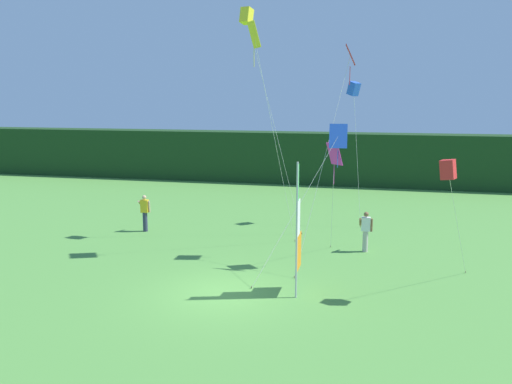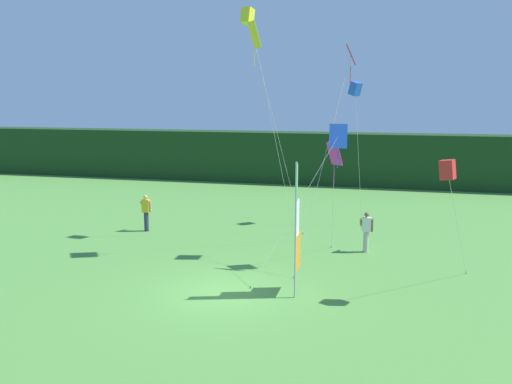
% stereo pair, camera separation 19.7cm
% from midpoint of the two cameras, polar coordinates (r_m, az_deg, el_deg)
% --- Properties ---
extents(ground_plane, '(120.00, 120.00, 0.00)m').
position_cam_midpoint_polar(ground_plane, '(17.62, -3.35, -10.87)').
color(ground_plane, '#518E3D').
extents(distant_treeline, '(80.00, 2.40, 3.76)m').
position_cam_midpoint_polar(distant_treeline, '(39.27, 6.50, 3.68)').
color(distant_treeline, '#193819').
rests_on(distant_treeline, ground).
extents(banner_flag, '(0.06, 1.03, 4.39)m').
position_cam_midpoint_polar(banner_flag, '(16.89, 4.81, -4.33)').
color(banner_flag, '#B7B7BC').
rests_on(banner_flag, ground).
extents(person_near_banner, '(0.55, 0.48, 1.69)m').
position_cam_midpoint_polar(person_near_banner, '(22.23, 12.11, -4.14)').
color(person_near_banner, '#B7B2A3').
rests_on(person_near_banner, ground).
extents(person_mid_field, '(0.55, 0.48, 1.76)m').
position_cam_midpoint_polar(person_mid_field, '(25.64, -11.61, -2.12)').
color(person_mid_field, '#2D334C').
rests_on(person_mid_field, ground).
extents(kite_blue_box_0, '(0.98, 1.35, 7.11)m').
position_cam_midpoint_polar(kite_blue_box_0, '(26.72, 10.92, 10.87)').
color(kite_blue_box_0, brown).
rests_on(kite_blue_box_0, ground).
extents(kite_magenta_diamond_1, '(0.66, 2.82, 4.69)m').
position_cam_midpoint_polar(kite_magenta_diamond_1, '(19.69, 8.77, 3.58)').
color(kite_magenta_diamond_1, brown).
rests_on(kite_magenta_diamond_1, ground).
extents(kite_yellow_diamond_2, '(1.73, 2.48, 9.20)m').
position_cam_midpoint_polar(kite_yellow_diamond_2, '(21.13, 0.33, 15.58)').
color(kite_yellow_diamond_2, brown).
rests_on(kite_yellow_diamond_2, ground).
extents(kite_blue_diamond_3, '(2.89, 3.03, 5.40)m').
position_cam_midpoint_polar(kite_blue_diamond_3, '(19.19, 8.84, 5.33)').
color(kite_blue_diamond_3, brown).
rests_on(kite_blue_diamond_3, ground).
extents(kite_red_diamond_4, '(1.77, 3.58, 8.32)m').
position_cam_midpoint_polar(kite_red_diamond_4, '(20.80, 10.20, 13.14)').
color(kite_red_diamond_4, brown).
rests_on(kite_red_diamond_4, ground).
extents(kite_yellow_box_5, '(2.77, 1.06, 10.18)m').
position_cam_midpoint_polar(kite_yellow_box_5, '(24.04, -0.63, 18.40)').
color(kite_yellow_box_5, brown).
rests_on(kite_yellow_box_5, ground).
extents(kite_red_box_6, '(1.51, 3.22, 4.50)m').
position_cam_midpoint_polar(kite_red_box_6, '(16.98, 20.36, 2.21)').
color(kite_red_box_6, brown).
rests_on(kite_red_box_6, ground).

